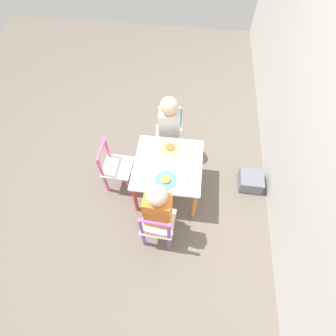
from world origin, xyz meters
The scene contains 10 objects.
ground_plane centered at (0.00, 0.00, 0.00)m, with size 6.00×6.00×0.00m, color #6B6056.
kids_table centered at (0.00, 0.00, 0.36)m, with size 0.58×0.58×0.42m.
chair_teal centered at (-0.49, -0.05, 0.25)m, with size 0.28×0.28×0.52m.
chair_purple centered at (0.49, -0.03, 0.25)m, with size 0.27×0.27×0.52m.
chair_pink centered at (-0.02, -0.49, 0.25)m, with size 0.27×0.27×0.52m.
child_left centered at (-0.43, -0.04, 0.45)m, with size 0.22×0.21×0.75m.
child_right centered at (0.43, -0.02, 0.45)m, with size 0.21×0.21×0.76m.
plate_left centered at (-0.17, 0.00, 0.43)m, with size 0.17×0.17×0.03m.
plate_right centered at (0.17, 0.00, 0.43)m, with size 0.18×0.18×0.03m.
storage_bin centered at (-0.14, 0.79, 0.07)m, with size 0.21×0.22×0.15m.
Camera 1 is at (1.25, 0.15, 2.25)m, focal length 28.00 mm.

